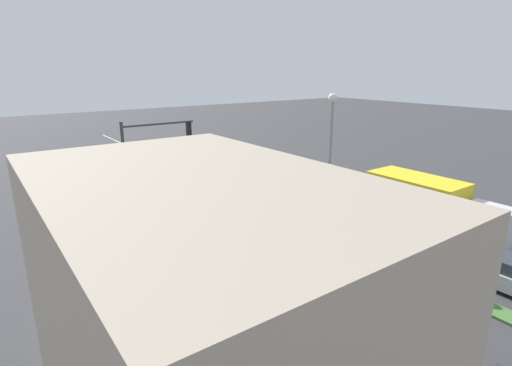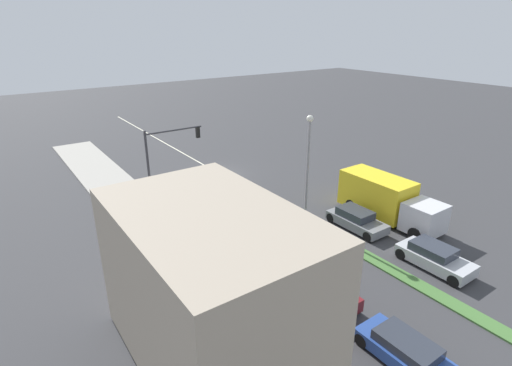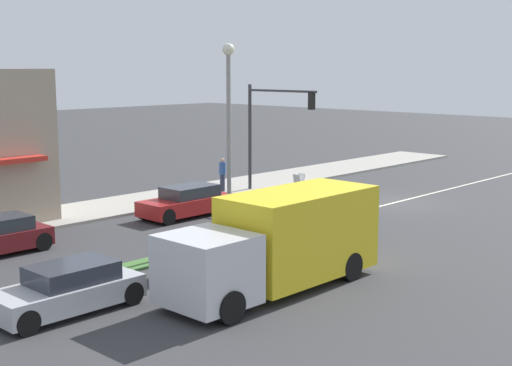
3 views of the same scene
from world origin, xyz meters
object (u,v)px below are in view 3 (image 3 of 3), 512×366
object	(u,v)px
pedestrian	(222,174)
street_lamp	(229,118)
traffic_signal_main	(270,120)
hatchback_red	(187,202)
warning_aframe_sign	(299,181)
delivery_truck	(280,241)
sedan_silver	(68,289)
suv_grey	(219,251)

from	to	relation	value
pedestrian	street_lamp	bearing A→B (deg)	137.42
traffic_signal_main	hatchback_red	bearing A→B (deg)	99.52
warning_aframe_sign	delivery_truck	world-z (taller)	delivery_truck
sedan_silver	street_lamp	bearing A→B (deg)	-75.22
traffic_signal_main	street_lamp	bearing A→B (deg)	124.29
pedestrian	hatchback_red	size ratio (longest dim) A/B	0.40
hatchback_red	traffic_signal_main	bearing A→B (deg)	-80.48
delivery_truck	hatchback_red	distance (m)	11.24
traffic_signal_main	delivery_truck	bearing A→B (deg)	133.37
street_lamp	sedan_silver	xyz separation A→B (m)	(-2.20, 8.34, -4.14)
pedestrian	warning_aframe_sign	xyz separation A→B (m)	(-2.08, -3.81, -0.63)
traffic_signal_main	hatchback_red	distance (m)	7.53
warning_aframe_sign	sedan_silver	distance (m)	21.22
suv_grey	warning_aframe_sign	bearing A→B (deg)	-59.41
warning_aframe_sign	suv_grey	xyz separation A→B (m)	(-8.20, 13.87, 0.20)
street_lamp	hatchback_red	world-z (taller)	street_lamp
pedestrian	sedan_silver	size ratio (longest dim) A/B	0.43
traffic_signal_main	suv_grey	distance (m)	14.66
street_lamp	warning_aframe_sign	distance (m)	13.45
pedestrian	sedan_silver	world-z (taller)	pedestrian
hatchback_red	sedan_silver	distance (m)	12.82
delivery_truck	suv_grey	xyz separation A→B (m)	(2.80, -0.16, -0.84)
hatchback_red	street_lamp	bearing A→B (deg)	155.55
pedestrian	warning_aframe_sign	world-z (taller)	pedestrian
warning_aframe_sign	hatchback_red	xyz separation A→B (m)	(-1.00, 8.96, 0.24)
traffic_signal_main	suv_grey	world-z (taller)	traffic_signal_main
street_lamp	sedan_silver	bearing A→B (deg)	104.78
traffic_signal_main	sedan_silver	xyz separation A→B (m)	(-8.32, 17.32, -3.26)
suv_grey	sedan_silver	xyz separation A→B (m)	(0.00, 5.70, 0.02)
street_lamp	suv_grey	distance (m)	5.39
pedestrian	suv_grey	xyz separation A→B (m)	(-10.28, 10.06, -0.43)
traffic_signal_main	sedan_silver	distance (m)	19.49
street_lamp	warning_aframe_sign	bearing A→B (deg)	-61.90
traffic_signal_main	street_lamp	distance (m)	10.91
pedestrian	hatchback_red	world-z (taller)	pedestrian
pedestrian	hatchback_red	bearing A→B (deg)	120.87
delivery_truck	suv_grey	size ratio (longest dim) A/B	1.83
traffic_signal_main	sedan_silver	bearing A→B (deg)	115.67
warning_aframe_sign	sedan_silver	xyz separation A→B (m)	(-8.20, 19.57, 0.21)
delivery_truck	suv_grey	bearing A→B (deg)	-3.21
delivery_truck	suv_grey	world-z (taller)	delivery_truck
warning_aframe_sign	sedan_silver	world-z (taller)	sedan_silver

